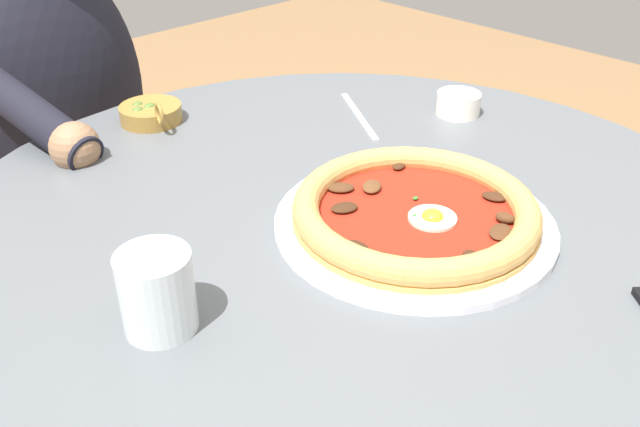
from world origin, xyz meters
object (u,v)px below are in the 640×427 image
(olive_pan, at_px, (151,113))
(pizza_on_plate, at_px, (415,213))
(dining_table, at_px, (347,310))
(cafe_chair_diner, at_px, (36,176))
(ramekin_capers, at_px, (458,103))
(diner_person, at_px, (70,193))
(fork_utensil, at_px, (359,116))
(water_glass, at_px, (158,297))

(olive_pan, bearing_deg, pizza_on_plate, -83.36)
(dining_table, xyz_separation_m, cafe_chair_diner, (-0.06, 0.83, -0.10))
(ramekin_capers, xyz_separation_m, diner_person, (-0.41, 0.59, -0.24))
(ramekin_capers, distance_m, olive_pan, 0.48)
(diner_person, height_order, cafe_chair_diner, diner_person)
(ramekin_capers, distance_m, diner_person, 0.75)
(pizza_on_plate, height_order, olive_pan, olive_pan)
(diner_person, bearing_deg, olive_pan, -81.11)
(dining_table, distance_m, cafe_chair_diner, 0.84)
(diner_person, xyz_separation_m, cafe_chair_diner, (-0.01, 0.14, -0.01))
(dining_table, xyz_separation_m, diner_person, (-0.05, 0.69, -0.09))
(cafe_chair_diner, bearing_deg, olive_pan, -82.88)
(pizza_on_plate, height_order, fork_utensil, pizza_on_plate)
(pizza_on_plate, bearing_deg, water_glass, 170.00)
(olive_pan, relative_size, cafe_chair_diner, 0.14)
(water_glass, relative_size, olive_pan, 0.69)
(dining_table, bearing_deg, cafe_chair_diner, 94.24)
(diner_person, bearing_deg, dining_table, -85.62)
(dining_table, height_order, olive_pan, olive_pan)
(diner_person, relative_size, cafe_chair_diner, 1.40)
(fork_utensil, bearing_deg, pizza_on_plate, -125.39)
(water_glass, xyz_separation_m, diner_person, (0.21, 0.70, -0.26))
(olive_pan, bearing_deg, fork_utensil, -40.78)
(ramekin_capers, relative_size, olive_pan, 0.58)
(dining_table, height_order, fork_utensil, fork_utensil)
(ramekin_capers, bearing_deg, dining_table, -163.60)
(pizza_on_plate, xyz_separation_m, water_glass, (-0.31, 0.05, 0.02))
(pizza_on_plate, distance_m, olive_pan, 0.48)
(olive_pan, relative_size, diner_person, 0.10)
(dining_table, bearing_deg, olive_pan, 91.38)
(fork_utensil, bearing_deg, dining_table, -138.74)
(ramekin_capers, bearing_deg, cafe_chair_diner, 119.90)
(pizza_on_plate, bearing_deg, fork_utensil, 54.61)
(fork_utensil, relative_size, cafe_chair_diner, 0.20)
(water_glass, bearing_deg, cafe_chair_diner, 76.32)
(dining_table, height_order, diner_person, diner_person)
(water_glass, bearing_deg, fork_utensil, 22.96)
(fork_utensil, bearing_deg, cafe_chair_diner, 115.44)
(dining_table, relative_size, water_glass, 12.51)
(water_glass, height_order, ramekin_capers, water_glass)
(pizza_on_plate, height_order, cafe_chair_diner, cafe_chair_diner)
(diner_person, bearing_deg, water_glass, -106.89)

